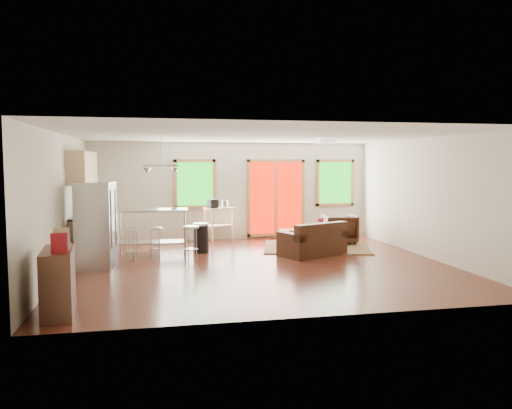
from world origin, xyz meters
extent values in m
cube|color=#3B180F|center=(0.00, 0.00, -0.01)|extent=(7.50, 7.00, 0.02)
cube|color=silver|center=(0.00, 0.00, 2.61)|extent=(7.50, 7.00, 0.02)
cube|color=beige|center=(0.00, 3.51, 1.30)|extent=(7.50, 0.02, 2.60)
cube|color=beige|center=(-3.76, 0.00, 1.30)|extent=(0.02, 7.00, 2.60)
cube|color=beige|center=(3.76, 0.00, 1.30)|extent=(0.02, 7.00, 2.60)
cube|color=beige|center=(0.00, -3.51, 1.30)|extent=(7.50, 0.02, 2.60)
cube|color=#10610F|center=(-1.00, 3.46, 1.50)|extent=(0.94, 0.02, 1.14)
cube|color=#A96E42|center=(-1.00, 3.46, 2.11)|extent=(1.10, 0.05, 0.08)
cube|color=#A96E42|center=(-1.00, 3.46, 0.89)|extent=(1.10, 0.05, 0.08)
cube|color=#A96E42|center=(-1.51, 3.46, 1.50)|extent=(0.08, 0.05, 1.30)
cube|color=#A96E42|center=(-0.49, 3.46, 1.50)|extent=(0.08, 0.05, 1.30)
cube|color=#C91000|center=(1.20, 3.46, 1.10)|extent=(1.44, 0.02, 1.94)
cube|color=#A96E42|center=(1.20, 3.46, 2.11)|extent=(1.60, 0.05, 0.08)
cube|color=#A96E42|center=(1.20, 3.46, 0.09)|extent=(1.60, 0.05, 0.08)
cube|color=#A96E42|center=(0.44, 3.46, 1.10)|extent=(0.08, 0.05, 2.10)
cube|color=#A96E42|center=(1.96, 3.46, 1.10)|extent=(0.08, 0.05, 2.10)
cube|color=#A96E42|center=(1.20, 3.46, 1.10)|extent=(0.08, 0.05, 1.94)
cube|color=#10610F|center=(2.90, 3.46, 1.50)|extent=(0.94, 0.02, 1.14)
cube|color=#A96E42|center=(2.90, 3.46, 2.11)|extent=(1.10, 0.05, 0.08)
cube|color=#A96E42|center=(2.90, 3.46, 0.89)|extent=(1.10, 0.05, 0.08)
cube|color=#A96E42|center=(2.39, 3.46, 1.50)|extent=(0.08, 0.05, 1.30)
cube|color=#A96E42|center=(3.41, 3.46, 1.50)|extent=(0.08, 0.05, 1.30)
cube|color=#4A623C|center=(1.78, 1.71, 0.01)|extent=(2.89, 2.47, 0.02)
cube|color=black|center=(1.38, 0.79, 0.20)|extent=(1.61, 1.29, 0.39)
cube|color=black|center=(1.50, 0.51, 0.57)|extent=(1.36, 0.74, 0.36)
cube|color=black|center=(0.82, 0.55, 0.47)|extent=(0.49, 0.80, 0.15)
cube|color=black|center=(1.93, 1.04, 0.47)|extent=(0.49, 0.80, 0.15)
cube|color=black|center=(1.07, 0.71, 0.45)|extent=(0.74, 0.70, 0.11)
cube|color=black|center=(1.64, 0.96, 0.45)|extent=(0.74, 0.70, 0.11)
cube|color=#3B2216|center=(1.79, 1.99, 0.38)|extent=(1.12, 0.83, 0.04)
cube|color=#3B2216|center=(1.43, 1.67, 0.18)|extent=(0.07, 0.07, 0.36)
cube|color=#3B2216|center=(2.25, 1.88, 0.18)|extent=(0.07, 0.07, 0.36)
cube|color=#3B2216|center=(1.32, 2.10, 0.18)|extent=(0.07, 0.07, 0.36)
cube|color=#3B2216|center=(2.14, 2.30, 0.18)|extent=(0.07, 0.07, 0.36)
imported|color=black|center=(2.56, 2.18, 0.41)|extent=(0.88, 0.84, 0.82)
cube|color=black|center=(1.29, 2.33, 0.18)|extent=(0.60, 0.60, 0.36)
imported|color=silver|center=(1.90, 1.79, 0.49)|extent=(0.19, 0.19, 0.18)
sphere|color=red|center=(1.93, 1.81, 0.64)|extent=(0.07, 0.07, 0.07)
sphere|color=red|center=(1.87, 1.77, 0.66)|extent=(0.07, 0.07, 0.07)
sphere|color=red|center=(1.90, 1.83, 0.68)|extent=(0.07, 0.07, 0.07)
imported|color=maroon|center=(1.89, 1.94, 0.53)|extent=(0.19, 0.09, 0.26)
cube|color=#D4AE81|center=(-3.45, 1.70, 0.45)|extent=(0.60, 2.20, 0.90)
cube|color=black|center=(-3.45, 1.70, 0.92)|extent=(0.64, 2.24, 0.04)
cube|color=#D4AE81|center=(-3.57, 1.70, 1.95)|extent=(0.36, 2.20, 0.70)
cylinder|color=#B7BABC|center=(-3.45, 1.20, 1.03)|extent=(0.12, 0.12, 0.18)
cube|color=black|center=(-3.45, 2.10, 1.04)|extent=(0.22, 0.18, 0.20)
cube|color=#B7BABC|center=(-3.18, 0.27, 0.84)|extent=(0.75, 0.74, 1.68)
cube|color=gray|center=(-2.85, 0.23, 0.84)|extent=(0.10, 0.61, 1.65)
cylinder|color=gray|center=(-2.86, 0.03, 0.98)|extent=(0.03, 0.03, 1.12)
cylinder|color=gray|center=(-2.81, 0.43, 0.98)|extent=(0.03, 0.03, 1.12)
cube|color=#B7BABC|center=(-2.12, 1.66, 1.00)|extent=(1.64, 0.73, 0.04)
cube|color=gray|center=(-2.12, 1.66, 0.27)|extent=(1.53, 0.64, 0.03)
cylinder|color=gray|center=(-2.86, 1.45, 0.49)|extent=(0.05, 0.05, 0.98)
cylinder|color=gray|center=(-1.40, 1.37, 0.49)|extent=(0.05, 0.05, 0.98)
cylinder|color=gray|center=(-2.83, 1.94, 0.49)|extent=(0.05, 0.05, 0.98)
cylinder|color=gray|center=(-1.38, 1.86, 0.49)|extent=(0.05, 0.05, 0.98)
imported|color=silver|center=(-1.62, 1.56, 1.02)|extent=(0.14, 0.12, 0.14)
cylinder|color=#B7BABC|center=(-2.55, 0.97, 0.63)|extent=(0.40, 0.40, 0.04)
cylinder|color=gray|center=(-2.44, 1.02, 0.30)|extent=(0.03, 0.03, 0.61)
cylinder|color=gray|center=(-2.59, 1.08, 0.30)|extent=(0.03, 0.03, 0.61)
cylinder|color=gray|center=(-2.65, 0.93, 0.30)|extent=(0.03, 0.03, 0.61)
cylinder|color=gray|center=(-2.50, 0.86, 0.30)|extent=(0.03, 0.03, 0.61)
cylinder|color=gray|center=(-2.55, 0.97, 0.20)|extent=(0.36, 0.36, 0.01)
cylinder|color=#B7BABC|center=(-2.06, 1.17, 0.65)|extent=(0.32, 0.32, 0.04)
cylinder|color=gray|center=(-1.97, 1.26, 0.31)|extent=(0.02, 0.02, 0.63)
cylinder|color=gray|center=(-2.14, 1.25, 0.31)|extent=(0.02, 0.02, 0.63)
cylinder|color=gray|center=(-2.14, 1.08, 0.31)|extent=(0.02, 0.02, 0.63)
cylinder|color=gray|center=(-1.97, 1.09, 0.31)|extent=(0.02, 0.02, 0.63)
cylinder|color=gray|center=(-2.06, 1.17, 0.20)|extent=(0.29, 0.29, 0.01)
cylinder|color=#B7BABC|center=(-1.30, 0.87, 0.70)|extent=(0.44, 0.44, 0.04)
cylinder|color=gray|center=(-1.19, 0.92, 0.34)|extent=(0.03, 0.03, 0.68)
cylinder|color=gray|center=(-1.36, 0.99, 0.34)|extent=(0.03, 0.03, 0.68)
cylinder|color=gray|center=(-1.42, 0.82, 0.34)|extent=(0.03, 0.03, 0.68)
cylinder|color=gray|center=(-1.25, 0.75, 0.34)|extent=(0.03, 0.03, 0.68)
cylinder|color=gray|center=(-1.30, 0.87, 0.22)|extent=(0.40, 0.40, 0.01)
cylinder|color=black|center=(-1.02, 1.63, 0.31)|extent=(0.43, 0.43, 0.63)
cylinder|color=#B7BABC|center=(-1.02, 1.63, 0.65)|extent=(0.45, 0.45, 0.05)
cube|color=#D4AE81|center=(-0.40, 3.24, 0.86)|extent=(0.85, 0.72, 0.04)
cube|color=#D4AE81|center=(-0.40, 3.24, 0.42)|extent=(0.80, 0.68, 0.03)
cube|color=#D4AE81|center=(-0.61, 2.94, 0.44)|extent=(0.05, 0.05, 0.87)
cube|color=#D4AE81|center=(-0.04, 3.20, 0.44)|extent=(0.05, 0.05, 0.87)
cube|color=#D4AE81|center=(-0.76, 3.29, 0.44)|extent=(0.05, 0.05, 0.87)
cube|color=#D4AE81|center=(-0.19, 3.54, 0.44)|extent=(0.05, 0.05, 0.87)
cube|color=black|center=(-0.57, 3.17, 1.00)|extent=(0.29, 0.28, 0.23)
cylinder|color=#B7BABC|center=(-0.23, 3.32, 0.98)|extent=(0.22, 0.22, 0.19)
cube|color=#3B2216|center=(-3.35, -2.69, 0.45)|extent=(0.48, 1.04, 0.89)
cube|color=maroon|center=(-3.26, -3.01, 1.03)|extent=(0.21, 0.07, 0.27)
cube|color=navy|center=(-3.28, -2.85, 1.02)|extent=(0.21, 0.07, 0.25)
cube|color=tan|center=(-3.29, -2.68, 1.04)|extent=(0.21, 0.07, 0.29)
cube|color=maroon|center=(-3.31, -2.51, 1.01)|extent=(0.21, 0.07, 0.22)
cube|color=white|center=(1.60, 0.60, 2.53)|extent=(0.35, 0.35, 0.12)
cylinder|color=gray|center=(-1.90, 1.50, 2.30)|extent=(0.02, 0.02, 0.60)
cube|color=gray|center=(-1.90, 1.50, 2.00)|extent=(0.80, 0.04, 0.03)
cone|color=#B7BABC|center=(-2.20, 1.50, 1.88)|extent=(0.18, 0.18, 0.14)
cone|color=#B7BABC|center=(-1.60, 1.50, 1.88)|extent=(0.18, 0.18, 0.14)
camera|label=1|loc=(-2.05, -9.74, 2.07)|focal=35.00mm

